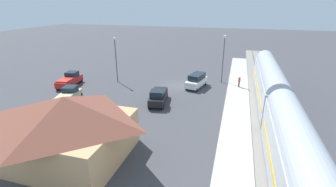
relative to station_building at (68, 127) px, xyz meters
The scene contains 11 objects.
ground_plane 22.56m from the station_building, 100.31° to the right, with size 200.00×200.00×0.00m, color #424247.
railway_track 28.57m from the station_building, 129.29° to the right, with size 4.80×70.00×0.30m.
platform 26.23m from the station_building, 122.47° to the right, with size 3.20×46.00×0.30m.
station_building is the anchor object (origin of this frame).
pedestrian_on_platform 27.00m from the station_building, 121.55° to the right, with size 0.36×0.36×1.71m.
pickup_tan 13.24m from the station_building, 51.78° to the right, with size 3.17×5.71×2.14m.
pickup_black 14.40m from the station_building, 104.63° to the right, with size 2.82×5.65×2.14m.
pickup_red 21.15m from the station_building, 52.92° to the right, with size 2.63×5.60×2.14m.
suv_white 23.22m from the station_building, 108.81° to the right, with size 3.02×5.22×2.22m.
light_pole_near_platform 27.98m from the station_building, 113.66° to the right, with size 0.44×0.44×8.02m.
light_pole_lot_center 21.86m from the station_building, 73.60° to the right, with size 0.44×0.44×7.60m.
Camera 1 is at (-9.39, 37.40, 12.96)m, focal length 26.01 mm.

